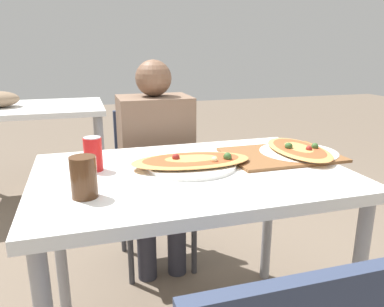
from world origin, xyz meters
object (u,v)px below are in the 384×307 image
at_px(chair_far_seated, 153,177).
at_px(person_seated, 156,151).
at_px(pizza_second, 298,150).
at_px(drink_glass, 84,177).
at_px(pizza_main, 192,162).
at_px(soda_can, 93,154).
at_px(dining_table, 191,192).

distance_m(chair_far_seated, person_seated, 0.21).
bearing_deg(pizza_second, drink_glass, -165.63).
distance_m(chair_far_seated, drink_glass, 0.99).
bearing_deg(drink_glass, pizza_second, 14.37).
height_order(chair_far_seated, drink_glass, drink_glass).
xyz_separation_m(pizza_main, pizza_second, (0.48, 0.03, -0.00)).
xyz_separation_m(person_seated, soda_can, (-0.33, -0.49, 0.15)).
distance_m(person_seated, soda_can, 0.61).
bearing_deg(drink_glass, person_seated, 64.05).
distance_m(drink_glass, pizza_second, 0.90).
bearing_deg(dining_table, person_seated, 91.40).
relative_size(chair_far_seated, soda_can, 6.84).
bearing_deg(soda_can, chair_far_seated, 61.71).
bearing_deg(soda_can, pizza_main, -9.53).
xyz_separation_m(chair_far_seated, drink_glass, (-0.36, -0.86, 0.33)).
height_order(pizza_main, soda_can, soda_can).
xyz_separation_m(chair_far_seated, pizza_main, (0.03, -0.67, 0.28)).
bearing_deg(pizza_second, pizza_main, -176.63).
distance_m(pizza_main, pizza_second, 0.48).
bearing_deg(person_seated, chair_far_seated, -90.00).
relative_size(drink_glass, pizza_second, 0.31).
height_order(person_seated, pizza_second, person_seated).
bearing_deg(person_seated, dining_table, 91.40).
relative_size(person_seated, soda_can, 9.08).
xyz_separation_m(dining_table, soda_can, (-0.34, 0.10, 0.15)).
height_order(dining_table, chair_far_seated, chair_far_seated).
bearing_deg(pizza_main, person_seated, 92.90).
bearing_deg(pizza_main, pizza_second, 3.37).
height_order(pizza_main, pizza_second, same).
xyz_separation_m(soda_can, drink_glass, (-0.04, -0.25, 0.00)).
bearing_deg(person_seated, drink_glass, 64.05).
bearing_deg(person_seated, pizza_main, 92.90).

